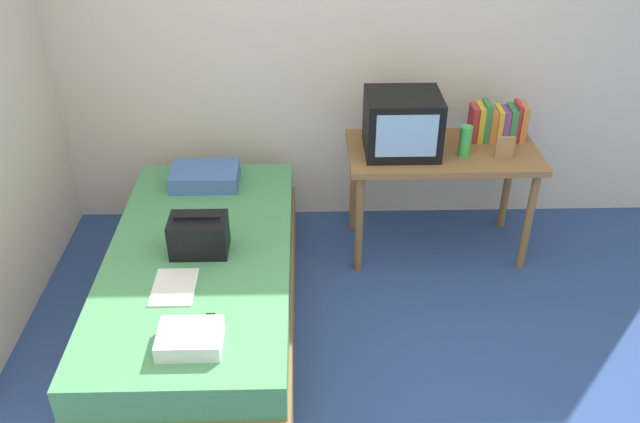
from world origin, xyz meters
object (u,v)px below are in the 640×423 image
(remote_dark, at_px, (209,326))
(folded_towel, at_px, (190,339))
(handbag, at_px, (199,235))
(book_row, at_px, (498,123))
(magazine, at_px, (174,287))
(pillow, at_px, (205,176))
(tv, at_px, (402,124))
(bed, at_px, (203,289))
(picture_frame, at_px, (505,147))
(water_bottle, at_px, (465,141))
(desk, at_px, (441,162))

(remote_dark, height_order, folded_towel, folded_towel)
(handbag, relative_size, remote_dark, 1.92)
(book_row, distance_m, remote_dark, 2.23)
(magazine, relative_size, remote_dark, 1.86)
(pillow, distance_m, handbag, 0.72)
(tv, bearing_deg, bed, -147.95)
(handbag, bearing_deg, remote_dark, -79.23)
(tv, xyz_separation_m, handbag, (-1.14, -0.72, -0.29))
(tv, height_order, picture_frame, tv)
(pillow, xyz_separation_m, magazine, (-0.03, -1.02, -0.05))
(book_row, distance_m, pillow, 1.85)
(bed, height_order, water_bottle, water_bottle)
(bed, xyz_separation_m, magazine, (-0.08, -0.30, 0.26))
(bed, distance_m, picture_frame, 1.94)
(bed, bearing_deg, picture_frame, 19.44)
(pillow, relative_size, folded_towel, 1.48)
(folded_towel, bearing_deg, picture_frame, 38.08)
(handbag, xyz_separation_m, magazine, (-0.09, -0.31, -0.10))
(picture_frame, bearing_deg, folded_towel, -141.92)
(picture_frame, distance_m, magazine, 2.07)
(remote_dark, bearing_deg, book_row, 41.83)
(desk, distance_m, tv, 0.38)
(desk, xyz_separation_m, folded_towel, (-1.36, -1.44, -0.08))
(bed, height_order, magazine, magazine)
(handbag, height_order, folded_towel, handbag)
(water_bottle, distance_m, book_row, 0.33)
(desk, bearing_deg, pillow, -179.39)
(water_bottle, bearing_deg, magazine, -149.12)
(bed, height_order, picture_frame, picture_frame)
(tv, height_order, remote_dark, tv)
(book_row, bearing_deg, folded_towel, -137.22)
(picture_frame, height_order, pillow, picture_frame)
(remote_dark, relative_size, folded_towel, 0.56)
(book_row, relative_size, pillow, 0.82)
(bed, distance_m, tv, 1.51)
(magazine, xyz_separation_m, folded_towel, (0.14, -0.41, 0.04))
(desk, height_order, pillow, desk)
(desk, height_order, picture_frame, picture_frame)
(water_bottle, bearing_deg, desk, 143.01)
(pillow, bearing_deg, tv, 0.04)
(magazine, distance_m, folded_towel, 0.43)
(pillow, distance_m, folded_towel, 1.43)
(picture_frame, bearing_deg, pillow, 176.79)
(picture_frame, bearing_deg, magazine, -153.29)
(bed, distance_m, folded_towel, 0.77)
(pillow, xyz_separation_m, handbag, (0.06, -0.72, 0.05))
(tv, xyz_separation_m, magazine, (-1.23, -1.02, -0.39))
(handbag, relative_size, folded_towel, 1.07)
(remote_dark, bearing_deg, tv, 52.13)
(pillow, xyz_separation_m, folded_towel, (0.11, -1.43, -0.01))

